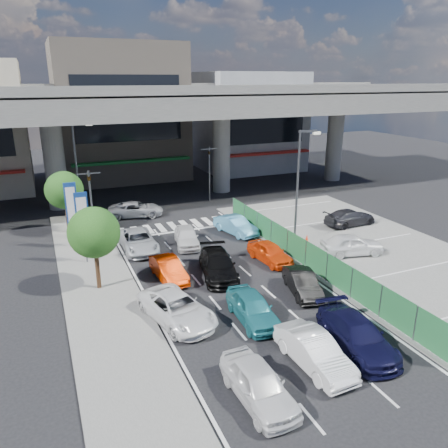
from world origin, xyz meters
name	(u,v)px	position (x,y,z in m)	size (l,w,h in m)	color
ground	(242,297)	(0.00, 0.00, 0.00)	(120.00, 120.00, 0.00)	black
parking_lot	(377,253)	(11.00, 2.00, 0.03)	(12.00, 28.00, 0.06)	#61615E
sidewalk_left	(100,288)	(-7.00, 4.00, 0.06)	(4.00, 30.00, 0.12)	#61615E
fence_run	(315,260)	(5.30, 1.00, 0.90)	(0.16, 22.00, 1.80)	#205E33
expressway	(141,107)	(0.00, 22.00, 8.76)	(64.00, 14.00, 10.75)	slate
building_center	(120,113)	(0.00, 32.97, 7.49)	(14.00, 10.90, 15.00)	gray
building_east	(249,122)	(16.00, 31.97, 5.99)	(12.00, 10.90, 12.00)	gray
traffic_light_left	(90,188)	(-6.20, 12.00, 3.94)	(1.60, 1.24, 5.20)	#595B60
traffic_light_right	(209,160)	(5.50, 19.00, 3.94)	(1.60, 1.24, 5.20)	#595B60
street_lamp_right	(300,178)	(7.17, 6.00, 4.77)	(1.65, 0.22, 8.00)	#595B60
street_lamp_left	(78,162)	(-6.33, 18.00, 4.77)	(1.65, 0.22, 8.00)	#595B60
signboard_near	(83,218)	(-7.20, 7.99, 3.06)	(0.80, 0.14, 4.70)	#595B60
signboard_far	(72,206)	(-7.60, 10.99, 3.06)	(0.80, 0.14, 4.70)	#595B60
tree_near	(94,233)	(-7.00, 4.00, 3.39)	(2.80, 2.80, 4.80)	#382314
tree_far	(64,190)	(-7.80, 14.50, 3.39)	(2.80, 2.80, 4.80)	#382314
van_white_back_left	(258,384)	(-2.87, -7.40, 0.69)	(1.63, 4.05, 1.38)	white
hatch_white_back_mid	(314,351)	(0.16, -6.52, 0.68)	(1.44, 4.13, 1.36)	white
minivan_navy_back	(357,335)	(2.55, -6.22, 0.69)	(1.93, 4.76, 1.38)	black
sedan_white_mid_left	(177,309)	(-3.97, -0.94, 0.67)	(2.22, 4.82, 1.34)	white
taxi_teal_mid	(253,308)	(-0.56, -2.33, 0.69)	(1.63, 4.05, 1.38)	teal
hatch_black_mid_right	(302,283)	(3.22, -0.86, 0.61)	(1.30, 3.72, 1.23)	black
taxi_orange_left	(168,269)	(-3.04, 3.75, 0.62)	(1.32, 3.78, 1.25)	#C62900
sedan_black_mid	(218,265)	(-0.17, 3.03, 0.69)	(1.93, 4.76, 1.38)	black
taxi_orange_right	(270,252)	(3.71, 3.69, 0.64)	(1.50, 3.73, 1.27)	#E73E0A
wagon_silver_front_left	(138,241)	(-3.65, 9.02, 0.66)	(2.19, 4.75, 1.32)	#B9BDC2
sedan_white_front_mid	(187,237)	(-0.32, 8.52, 0.66)	(1.56, 3.87, 1.32)	white
kei_truck_front_right	(236,225)	(3.90, 9.44, 0.66)	(1.40, 4.03, 1.33)	#4892B9
crossing_wagon_silver	(136,209)	(-2.15, 16.73, 0.64)	(2.12, 4.60, 1.28)	#B4B5BC
parked_sedan_white	(352,244)	(9.25, 2.50, 0.77)	(1.68, 4.17, 1.42)	white
parked_sedan_dgrey	(350,217)	(13.10, 7.55, 0.70)	(1.80, 4.42, 1.28)	#27272B
traffic_cone	(307,240)	(7.47, 5.15, 0.44)	(0.39, 0.39, 0.77)	#FA2D0D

